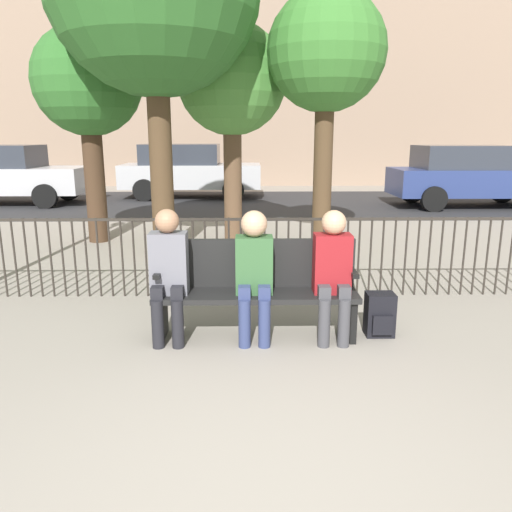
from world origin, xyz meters
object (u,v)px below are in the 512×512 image
tree_2 (232,82)px  parked_car_1 (188,170)px  seated_person_1 (254,268)px  seated_person_2 (333,268)px  tree_0 (88,85)px  parked_car_0 (469,175)px  parked_car_2 (5,174)px  backpack (380,315)px  tree_3 (326,55)px  park_bench (256,285)px  seated_person_0 (169,269)px

tree_2 → parked_car_1: (-1.55, 6.31, -1.93)m
seated_person_1 → seated_person_2: 0.72m
tree_0 → tree_2: bearing=5.2°
tree_2 → parked_car_0: tree_2 is taller
seated_person_1 → parked_car_2: (-6.79, 9.63, 0.14)m
backpack → tree_2: bearing=108.2°
seated_person_2 → tree_3: 4.57m
tree_0 → seated_person_1: bearing=-58.6°
seated_person_1 → park_bench: bearing=82.2°
tree_0 → parked_car_2: (-4.01, 5.08, -1.87)m
seated_person_2 → tree_2: (-1.06, 4.77, 2.08)m
backpack → tree_3: bearing=90.5°
seated_person_2 → parked_car_0: 10.26m
seated_person_0 → parked_car_0: size_ratio=0.30×
backpack → tree_2: 5.57m
park_bench → tree_0: bearing=122.3°
seated_person_2 → backpack: size_ratio=2.92×
seated_person_0 → parked_car_1: (-1.10, 11.08, 0.15)m
parked_car_2 → seated_person_0: bearing=-58.0°
seated_person_0 → parked_car_0: (6.61, 8.90, 0.15)m
seated_person_2 → parked_car_0: (5.11, 8.90, 0.15)m
seated_person_2 → tree_2: bearing=102.5°
tree_3 → parked_car_2: bearing=144.1°
park_bench → tree_2: (-0.35, 4.64, 2.28)m
tree_0 → backpack: bearing=-48.3°
park_bench → seated_person_0: size_ratio=1.54×
park_bench → seated_person_2: 0.74m
tree_2 → parked_car_2: size_ratio=0.90×
parked_car_2 → tree_2: bearing=-37.0°
tree_0 → tree_3: bearing=-9.8°
tree_3 → parked_car_1: 8.16m
park_bench → seated_person_2: (0.70, -0.13, 0.19)m
backpack → tree_3: 4.76m
parked_car_0 → parked_car_2: size_ratio=1.00×
parked_car_0 → parked_car_1: bearing=164.2°
seated_person_1 → backpack: bearing=3.7°
seated_person_0 → parked_car_2: bearing=122.0°
tree_0 → parked_car_0: tree_0 is taller
tree_2 → tree_3: 1.79m
tree_3 → parked_car_1: tree_3 is taller
seated_person_0 → tree_2: size_ratio=0.33×
seated_person_0 → parked_car_2: parked_car_2 is taller
seated_person_1 → backpack: 1.31m
tree_0 → parked_car_0: size_ratio=0.88×
tree_0 → parked_car_1: 6.85m
seated_person_0 → backpack: bearing=2.3°
tree_2 → seated_person_0: bearing=-95.4°
seated_person_1 → tree_2: size_ratio=0.32×
seated_person_0 → tree_3: 4.95m
tree_0 → tree_3: 4.03m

